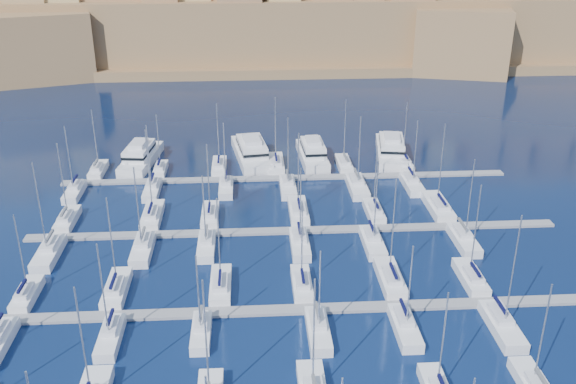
{
  "coord_description": "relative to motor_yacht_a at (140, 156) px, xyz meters",
  "views": [
    {
      "loc": [
        -6.74,
        -80.51,
        46.73
      ],
      "look_at": [
        -1.29,
        6.0,
        8.69
      ],
      "focal_mm": 40.0,
      "sensor_mm": 36.0,
      "label": 1
    }
  ],
  "objects": [
    {
      "name": "sailboat_24",
      "position": [
        -8.0,
        -26.43,
        -0.99
      ],
      "size": [
        2.62,
        8.73,
        13.98
      ],
      "color": "silver",
      "rests_on": "ground"
    },
    {
      "name": "sailboat_26",
      "position": [
        15.14,
        -26.29,
        -0.99
      ],
      "size": [
        2.71,
        9.02,
        13.22
      ],
      "color": "silver",
      "rests_on": "ground"
    },
    {
      "name": "sailboat_44",
      "position": [
        17.48,
        -14.78,
        -0.99
      ],
      "size": [
        2.52,
        8.4,
        13.41
      ],
      "color": "silver",
      "rests_on": "ground"
    },
    {
      "name": "pontoon_mid_near",
      "position": [
        28.74,
        -53.68,
        -1.53
      ],
      "size": [
        84.0,
        2.0,
        0.4
      ],
      "primitive_type": "cube",
      "color": "slate",
      "rests_on": "ground"
    },
    {
      "name": "sailboat_40",
      "position": [
        40.58,
        -4.43,
        -0.98
      ],
      "size": [
        2.62,
        8.74,
        14.04
      ],
      "color": "silver",
      "rests_on": "ground"
    },
    {
      "name": "sailboat_42",
      "position": [
        -9.58,
        -14.88,
        -0.99
      ],
      "size": [
        2.58,
        8.61,
        13.42
      ],
      "color": "silver",
      "rests_on": "ground"
    },
    {
      "name": "motor_yacht_d",
      "position": [
        51.05,
        0.72,
        0.0
      ],
      "size": [
        8.34,
        19.16,
        5.25
      ],
      "color": "silver",
      "rests_on": "ground"
    },
    {
      "name": "sailboat_47",
      "position": [
        51.6,
        -15.25,
        -0.99
      ],
      "size": [
        2.81,
        9.36,
        13.34
      ],
      "color": "silver",
      "rests_on": "ground"
    },
    {
      "name": "sailboat_20",
      "position": [
        15.63,
        -58.36,
        -1.01
      ],
      "size": [
        2.26,
        7.55,
        11.66
      ],
      "color": "silver",
      "rests_on": "ground"
    },
    {
      "name": "sailboat_15",
      "position": [
        28.51,
        -48.52,
        -1.0
      ],
      "size": [
        2.57,
        8.55,
        12.76
      ],
      "color": "silver",
      "rests_on": "ground"
    },
    {
      "name": "sailboat_17",
      "position": [
        51.76,
        -48.32,
        -0.98
      ],
      "size": [
        2.69,
        8.95,
        14.61
      ],
      "color": "silver",
      "rests_on": "ground"
    },
    {
      "name": "sailboat_32",
      "position": [
        15.11,
        -36.84,
        -1.0
      ],
      "size": [
        2.56,
        8.54,
        12.56
      ],
      "color": "silver",
      "rests_on": "ground"
    },
    {
      "name": "sailboat_27",
      "position": [
        29.81,
        -25.77,
        -0.97
      ],
      "size": [
        3.02,
        10.08,
        14.58
      ],
      "color": "silver",
      "rests_on": "ground"
    },
    {
      "name": "sailboat_33",
      "position": [
        29.14,
        -37.11,
        -0.99
      ],
      "size": [
        2.72,
        9.08,
        13.5
      ],
      "color": "silver",
      "rests_on": "ground"
    },
    {
      "name": "sailboat_46",
      "position": [
        41.34,
        -15.73,
        -0.97
      ],
      "size": [
        3.1,
        10.34,
        14.41
      ],
      "color": "silver",
      "rests_on": "ground"
    },
    {
      "name": "sailboat_30",
      "position": [
        -7.91,
        -37.49,
        -0.96
      ],
      "size": [
        2.96,
        9.85,
        15.5
      ],
      "color": "silver",
      "rests_on": "ground"
    },
    {
      "name": "sailboat_28",
      "position": [
        42.45,
        -26.55,
        -1.0
      ],
      "size": [
        2.55,
        8.49,
        12.49
      ],
      "color": "silver",
      "rests_on": "ground"
    },
    {
      "name": "sailboat_29",
      "position": [
        53.65,
        -25.44,
        -0.95
      ],
      "size": [
        3.23,
        10.75,
        15.52
      ],
      "color": "silver",
      "rests_on": "ground"
    },
    {
      "name": "sailboat_34",
      "position": [
        40.21,
        -37.23,
        -0.98
      ],
      "size": [
        2.8,
        9.33,
        14.48
      ],
      "color": "silver",
      "rests_on": "ground"
    },
    {
      "name": "sailboat_12",
      "position": [
        -7.66,
        -48.77,
        -1.01
      ],
      "size": [
        2.41,
        8.05,
        12.35
      ],
      "color": "silver",
      "rests_on": "ground"
    },
    {
      "name": "sailboat_41",
      "position": [
        52.5,
        -4.51,
        -0.99
      ],
      "size": [
        2.57,
        8.56,
        13.38
      ],
      "color": "silver",
      "rests_on": "ground"
    },
    {
      "name": "sailboat_43",
      "position": [
        4.23,
        -14.94,
        -0.99
      ],
      "size": [
        2.62,
        8.74,
        13.38
      ],
      "color": "silver",
      "rests_on": "ground"
    },
    {
      "name": "sailboat_25",
      "position": [
        5.65,
        -25.83,
        -0.96
      ],
      "size": [
        2.98,
        9.94,
        15.69
      ],
      "color": "silver",
      "rests_on": "ground"
    },
    {
      "name": "pontoon_mid_far",
      "position": [
        28.74,
        -31.68,
        -1.53
      ],
      "size": [
        84.0,
        2.0,
        0.4
      ],
      "primitive_type": "cube",
      "color": "slate",
      "rests_on": "ground"
    },
    {
      "name": "sailboat_23",
      "position": [
        51.96,
        -59.34,
        -0.96
      ],
      "size": [
        2.86,
        9.55,
        16.12
      ],
      "color": "silver",
      "rests_on": "ground"
    },
    {
      "name": "sailboat_36",
      "position": [
        -7.52,
        -4.6,
        -1.0
      ],
      "size": [
        2.51,
        8.38,
        13.02
      ],
      "color": "silver",
      "rests_on": "ground"
    },
    {
      "name": "sailboat_14",
      "position": [
        17.61,
        -48.19,
        -0.99
      ],
      "size": [
        2.76,
        9.21,
        13.62
      ],
      "color": "silver",
      "rests_on": "ground"
    },
    {
      "name": "fortified_city",
      "position": [
        28.56,
        113.58,
        13.01
      ],
      "size": [
        460.0,
        108.95,
        59.52
      ],
      "color": "brown",
      "rests_on": "ground"
    },
    {
      "name": "sailboat_31",
      "position": [
        5.7,
        -37.23,
        -0.98
      ],
      "size": [
        2.8,
        9.32,
        14.3
      ],
      "color": "silver",
      "rests_on": "ground"
    },
    {
      "name": "sailboat_21",
      "position": [
        29.6,
        -58.89,
        -1.0
      ],
      "size": [
        2.59,
        8.64,
        12.1
      ],
      "color": "silver",
      "rests_on": "ground"
    },
    {
      "name": "motor_yacht_c",
      "position": [
        34.68,
        -0.41,
        0.0
      ],
      "size": [
        5.61,
        16.4,
        5.25
      ],
      "color": "silver",
      "rests_on": "ground"
    },
    {
      "name": "sailboat_19",
      "position": [
        4.98,
        -58.64,
        -0.99
      ],
      "size": [
        2.44,
        8.12,
        13.69
      ],
      "color": "silver",
      "rests_on": "ground"
    },
    {
      "name": "sailboat_37",
      "position": [
        4.49,
        -5.02,
        -1.01
      ],
      "size": [
        2.26,
        7.52,
        11.94
      ],
      "color": "silver",
      "rests_on": "ground"
    },
    {
      "name": "sailboat_45",
      "position": [
        28.7,
        -15.21,
        -0.98
      ],
      "size": [
        2.78,
        9.27,
        14.33
      ],
      "color": "silver",
      "rests_on": "ground"
    },
    {
      "name": "sailboat_38",
      "position": [
        15.87,
        -4.28,
        -0.99
      ],
      "size": [
        2.71,
        9.03,
        13.65
      ],
      "color": "silver",
      "rests_on": "ground"
    },
    {
      "name": "sailboat_13",
      "position": [
        3.81,
        -48.16,
        -0.98
      ],
      "size": [
        2.79,
        9.29,
        14.04
      ],
      "color": "silver",
      "rests_on": "ground"
    },
    {
      "name": "sailboat_35",
      "position": [
        54.26,
        -37.3,
        -0.98
      ],
      "size": [
        2.84,
        9.47,
        14.31
      ],
      "color": "silver",
      "rests_on": "ground"
    },
    {
      "name": "sailboat_39",
      "position": [
        27.03,
        -3.66,
        -0.97
      ],
      "size": [
        3.09,
        10.3,
        14.52
      ],
      "color": "silver",
      "rests_on": "ground"
    },
    {
      "name": "motor_yacht_b",
      "position": [
        22.29,
        1.23,
        0.0
      ],
      "size": [
        8.62,
        20.23,
        5.25
      ],
      "color": "silver",
      "rests_on": "ground"
    },
    {
      "name": "sailboat_22",
      "position": [
        40.13,
        -58.92,
        -1.0
      ],
      "size": [
        2.61,
        8.68,
        12.39
      ],
      "color": "silver",
      "rests_on": "ground"
    },
    {
      "name": "pontoon_far",
      "position": [
        28.74,
        -9.68,
        -1.53
      ],
      "size": [
        84.0,
        2.0,
        0.4
      ],
      "primitive_type": "cube",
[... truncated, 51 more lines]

